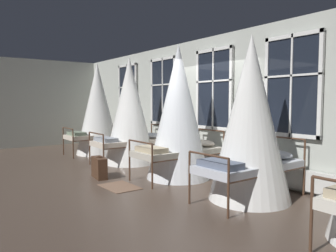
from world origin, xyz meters
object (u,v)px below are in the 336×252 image
Objects in this scene: cot_first at (98,110)px; cot_fourth at (250,120)px; cot_second at (130,112)px; cot_third at (178,114)px; suitcase_dark at (99,168)px.

cot_fourth is (5.96, 0.03, -0.05)m from cot_first.
cot_second is 0.99× the size of cot_third.
cot_first is 4.03m from cot_third.
cot_second is 1.03× the size of cot_fourth.
suitcase_dark is (-0.97, -1.37, -1.15)m from cot_third.
cot_second is at bearing 137.26° from suitcase_dark.
cot_first is 5.96m from cot_fourth.
cot_fourth is (1.93, -0.00, -0.05)m from cot_third.
cot_fourth is at bearing -91.17° from cot_third.
cot_third is at bearing 62.96° from suitcase_dark.
cot_fourth is 4.67× the size of suitcase_dark.
cot_first is at bearing 89.17° from cot_fourth.
suitcase_dark is at bearing -141.24° from cot_second.
suitcase_dark is (-2.90, -1.37, -1.10)m from cot_fourth.
cot_fourth is 3.39m from suitcase_dark.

